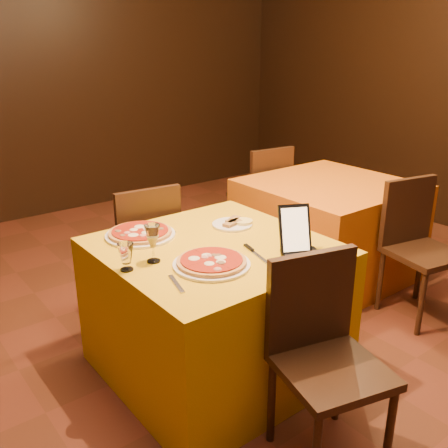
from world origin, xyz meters
TOP-DOWN VIEW (x-y plane):
  - floor at (0.00, 0.00)m, footprint 6.00×7.00m
  - wall_back at (0.00, 3.50)m, footprint 6.00×0.01m
  - main_table at (-0.23, 0.22)m, footprint 1.10×1.10m
  - side_table at (1.19, 0.66)m, footprint 1.10×1.10m
  - chair_main_near at (-0.23, -0.60)m, footprint 0.53×0.53m
  - chair_main_far at (-0.23, 1.04)m, footprint 0.50×0.50m
  - chair_side_near at (1.19, -0.16)m, footprint 0.52×0.52m
  - chair_side_far at (1.19, 1.46)m, footprint 0.45×0.45m
  - pizza_near at (-0.40, 0.02)m, footprint 0.37×0.37m
  - pizza_far at (-0.47, 0.56)m, footprint 0.38×0.38m
  - cutlet_dish at (0.02, 0.39)m, footprint 0.23×0.23m
  - wine_glass at (-0.58, 0.23)m, footprint 0.09×0.09m
  - water_glass at (-0.73, 0.22)m, footprint 0.08×0.08m
  - tablet at (0.03, -0.09)m, footprint 0.19×0.16m
  - knife at (-0.15, -0.02)m, footprint 0.07×0.24m
  - fork_near at (-0.63, -0.04)m, footprint 0.07×0.18m
  - fork_far at (-0.31, 0.56)m, footprint 0.03×0.14m

SIDE VIEW (x-z plane):
  - floor at x=0.00m, z-range -0.01..0.00m
  - main_table at x=-0.23m, z-range 0.00..0.75m
  - side_table at x=1.19m, z-range 0.00..0.75m
  - chair_main_near at x=-0.23m, z-range 0.00..0.91m
  - chair_main_far at x=-0.23m, z-range 0.00..0.91m
  - chair_side_near at x=1.19m, z-range 0.00..0.91m
  - chair_side_far at x=1.19m, z-range 0.00..0.91m
  - knife at x=-0.15m, z-range 0.75..0.76m
  - fork_near at x=-0.63m, z-range 0.75..0.76m
  - fork_far at x=-0.31m, z-range 0.75..0.76m
  - cutlet_dish at x=0.02m, z-range 0.75..0.78m
  - pizza_far at x=-0.47m, z-range 0.75..0.78m
  - pizza_near at x=-0.40m, z-range 0.75..0.78m
  - water_glass at x=-0.73m, z-range 0.75..0.88m
  - wine_glass at x=-0.58m, z-range 0.75..0.94m
  - tablet at x=0.03m, z-range 0.75..0.99m
  - wall_back at x=0.00m, z-range 0.00..2.80m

